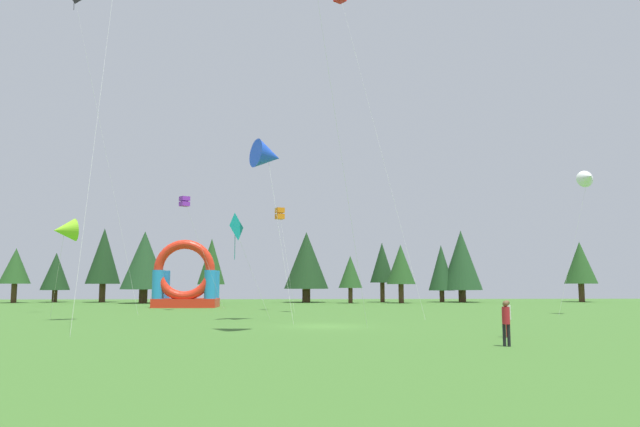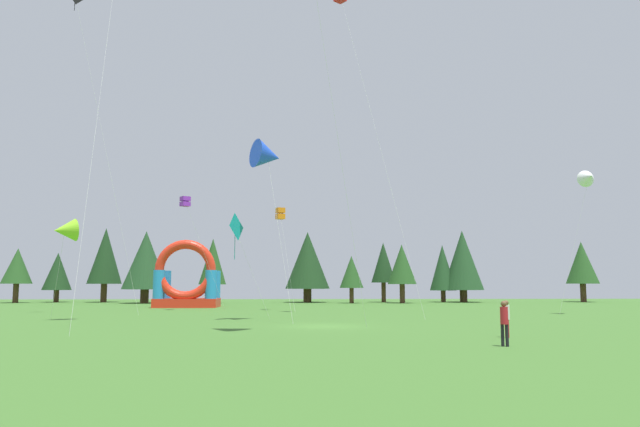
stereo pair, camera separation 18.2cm
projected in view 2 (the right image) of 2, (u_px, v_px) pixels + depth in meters
ground_plane at (325, 326)px, 34.88m from camera, size 120.00×120.00×0.00m
kite_white_delta at (589, 177)px, 48.18m from camera, size 3.53×1.38×11.66m
kite_teal_diamond at (234, 229)px, 41.43m from camera, size 3.00×1.64×6.94m
kite_lime_delta at (65, 230)px, 40.56m from camera, size 2.48×2.96×6.88m
kite_blue_delta at (267, 156)px, 41.32m from camera, size 3.21×4.83×12.31m
kite_orange_box at (280, 214)px, 56.03m from camera, size 1.91×3.77×9.49m
kite_purple_box at (185, 202)px, 55.86m from camera, size 4.09×3.28×10.50m
person_midfield at (504, 319)px, 23.87m from camera, size 0.40×0.40×1.79m
person_far_side at (507, 315)px, 27.77m from camera, size 0.32×0.32×1.70m
inflatable_blue_arch at (186, 284)px, 62.04m from camera, size 6.45×4.21×6.93m
tree_row_0 at (17, 266)px, 77.19m from camera, size 3.80×3.80×6.97m
tree_row_1 at (57, 272)px, 79.61m from camera, size 3.74×3.74×6.52m
tree_row_2 at (105, 256)px, 79.84m from camera, size 4.46×4.46×9.80m
tree_row_3 at (146, 260)px, 75.84m from camera, size 5.75×5.75×9.04m
tree_row_4 at (213, 262)px, 75.58m from camera, size 3.42×3.42×8.09m
tree_row_5 at (308, 260)px, 79.06m from camera, size 5.82×5.82×9.21m
tree_row_6 at (351, 272)px, 75.72m from camera, size 3.00×3.00×5.94m
tree_row_7 at (383, 263)px, 79.49m from camera, size 3.22×3.22×7.86m
tree_row_8 at (402, 265)px, 76.02m from camera, size 3.65×3.65×7.37m
tree_row_9 at (443, 268)px, 79.88m from camera, size 3.47×3.47×7.56m
tree_row_10 at (463, 260)px, 79.66m from camera, size 5.35×5.35×9.48m
tree_row_11 at (582, 263)px, 80.64m from camera, size 4.25×4.25×8.05m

